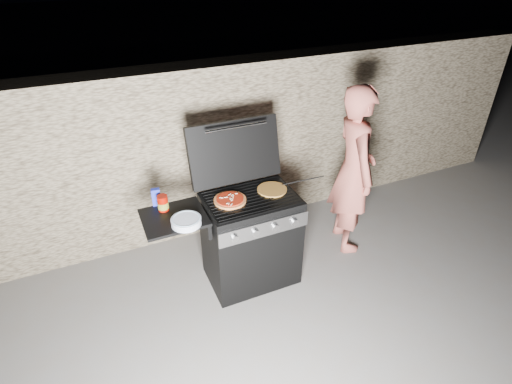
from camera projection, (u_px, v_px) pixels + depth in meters
name	position (u px, v px, depth m)	size (l,w,h in m)	color
ground	(251.00, 276.00, 3.89)	(50.00, 50.00, 0.00)	#615B54
stone_wall	(212.00, 149.00, 4.23)	(8.00, 0.35, 1.80)	tan
gas_grill	(225.00, 246.00, 3.57)	(1.34, 0.79, 0.91)	black
pizza_topped	(230.00, 200.00, 3.35)	(0.27, 0.27, 0.03)	tan
pizza_plain	(272.00, 189.00, 3.51)	(0.26, 0.26, 0.01)	gold
sauce_jar	(163.00, 203.00, 3.23)	(0.09, 0.09, 0.13)	#850A01
blue_carton	(156.00, 197.00, 3.29)	(0.07, 0.04, 0.15)	#1B26AC
plate_stack	(186.00, 221.00, 3.08)	(0.23, 0.23, 0.05)	silver
person	(353.00, 171.00, 3.91)	(0.63, 0.41, 1.73)	#B95B4E
tongs	(303.00, 181.00, 3.57)	(0.01, 0.01, 0.38)	black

